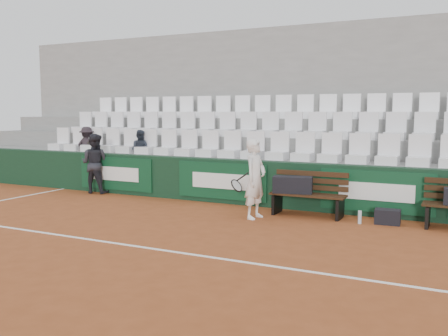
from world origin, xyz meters
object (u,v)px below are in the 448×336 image
sports_bag_ground (388,217)px  water_bottle_far (360,217)px  water_bottle_near (275,205)px  spectator_b (85,133)px  ball_kid (95,164)px  spectator_a (86,131)px  tennis_player (255,179)px  sports_bag_left (293,185)px  bench_left (308,205)px  spectator_c (140,133)px

sports_bag_ground → water_bottle_far: (-0.47, -0.20, -0.02)m
water_bottle_near → spectator_b: bearing=170.4°
water_bottle_near → ball_kid: size_ratio=0.18×
spectator_a → tennis_player: bearing=145.9°
water_bottle_near → spectator_b: size_ratio=0.27×
sports_bag_ground → spectator_a: (-8.21, 1.15, 1.42)m
ball_kid → spectator_b: spectator_b is taller
tennis_player → ball_kid: (-4.86, 0.99, -0.02)m
sports_bag_left → tennis_player: (-0.55, -0.65, 0.16)m
bench_left → water_bottle_near: bench_left is taller
bench_left → spectator_b: (-6.71, 1.11, 1.28)m
water_bottle_far → sports_bag_left: bearing=170.7°
sports_bag_left → spectator_c: 4.79m
spectator_a → spectator_b: (-0.04, 0.00, -0.06)m
sports_bag_left → sports_bag_ground: bearing=-0.8°
bench_left → tennis_player: bearing=-142.4°
bench_left → tennis_player: size_ratio=0.96×
sports_bag_left → water_bottle_far: bearing=-9.3°
water_bottle_near → spectator_c: 4.49m
ball_kid → water_bottle_far: bearing=164.5°
ball_kid → spectator_c: (0.84, 0.78, 0.77)m
spectator_a → spectator_c: spectator_a is taller
sports_bag_left → water_bottle_far: size_ratio=3.17×
bench_left → ball_kid: ball_kid is taller
spectator_c → water_bottle_far: bearing=153.2°
sports_bag_left → spectator_a: size_ratio=0.70×
tennis_player → ball_kid: tennis_player is taller
sports_bag_ground → spectator_b: spectator_b is taller
spectator_a → spectator_c: bearing=162.9°
water_bottle_far → spectator_c: bearing=167.2°
sports_bag_left → water_bottle_near: bearing=164.1°
sports_bag_ground → tennis_player: 2.57m
spectator_b → water_bottle_far: bearing=-174.5°
water_bottle_far → bench_left: bearing=167.2°
water_bottle_near → spectator_a: (-5.94, 1.01, 1.42)m
bench_left → spectator_b: bearing=170.6°
sports_bag_left → spectator_c: spectator_c is taller
water_bottle_far → spectator_c: spectator_c is taller
spectator_a → spectator_b: size_ratio=1.12×
sports_bag_ground → spectator_a: spectator_a is taller
water_bottle_near → spectator_b: (-5.98, 1.01, 1.37)m
spectator_c → spectator_a: bearing=-14.0°
ball_kid → spectator_b: (-0.99, 0.78, 0.74)m
sports_bag_ground → water_bottle_far: bearing=-156.9°
water_bottle_near → water_bottle_far: (1.81, -0.34, -0.01)m
water_bottle_far → ball_kid: 6.85m
sports_bag_ground → sports_bag_left: bearing=179.2°
bench_left → water_bottle_near: 0.74m
water_bottle_near → water_bottle_far: 1.84m
tennis_player → spectator_c: size_ratio=1.47×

